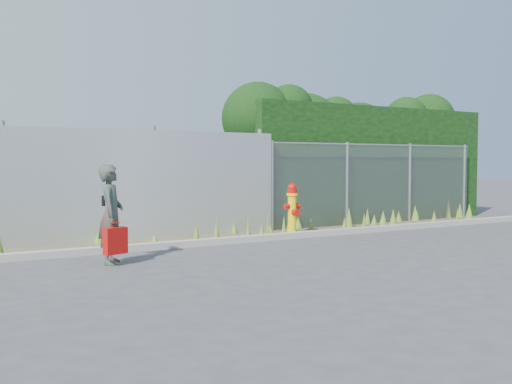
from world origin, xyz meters
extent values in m
plane|color=#3E3E41|center=(0.00, 0.00, 0.00)|extent=(80.00, 80.00, 0.00)
cube|color=gray|center=(0.00, 1.80, 0.06)|extent=(16.00, 0.22, 0.12)
cube|color=#4C452B|center=(0.00, 2.40, 0.01)|extent=(16.00, 1.20, 0.01)
cone|color=#4C7021|center=(-2.09, 2.03, 0.11)|extent=(0.24, 0.24, 0.22)
cone|color=#4C7021|center=(-1.22, 2.10, 0.19)|extent=(0.14, 0.14, 0.38)
cone|color=#4C7021|center=(1.96, 2.77, 0.13)|extent=(0.10, 0.10, 0.26)
cone|color=#4C7021|center=(3.96, 2.19, 0.22)|extent=(0.21, 0.21, 0.44)
cone|color=#4C7021|center=(1.71, 2.94, 0.14)|extent=(0.23, 0.23, 0.29)
cone|color=#4C7021|center=(6.75, 2.27, 0.23)|extent=(0.23, 0.23, 0.45)
cone|color=#4C7021|center=(0.37, 2.07, 0.24)|extent=(0.08, 0.08, 0.48)
cone|color=#4C7021|center=(-2.87, 2.90, 0.15)|extent=(0.19, 0.19, 0.30)
cone|color=#4C7021|center=(4.93, 3.01, 0.15)|extent=(0.20, 0.20, 0.31)
cone|color=#4C7021|center=(2.93, 2.58, 0.24)|extent=(0.21, 0.21, 0.48)
cone|color=#4C7021|center=(6.84, 3.04, 0.27)|extent=(0.15, 0.15, 0.54)
cone|color=#4C7021|center=(-0.81, 2.05, 0.24)|extent=(0.14, 0.14, 0.48)
cone|color=#4C7021|center=(3.83, 2.72, 0.13)|extent=(0.17, 0.17, 0.27)
cone|color=#4C7021|center=(7.23, 2.98, 0.21)|extent=(0.19, 0.19, 0.42)
cone|color=#4C7021|center=(3.80, 2.37, 0.20)|extent=(0.21, 0.21, 0.39)
cone|color=#4C7021|center=(0.23, 2.64, 0.20)|extent=(0.09, 0.09, 0.41)
cone|color=#4C7021|center=(0.07, 2.96, 0.14)|extent=(0.14, 0.14, 0.29)
cone|color=#4C7021|center=(5.49, 2.98, 0.21)|extent=(0.20, 0.20, 0.41)
cone|color=#4C7021|center=(-2.72, 2.33, 0.22)|extent=(0.23, 0.23, 0.45)
cone|color=#4C7021|center=(0.86, 2.22, 0.21)|extent=(0.11, 0.11, 0.42)
cone|color=#4C7021|center=(5.45, 2.29, 0.16)|extent=(0.15, 0.15, 0.33)
cone|color=#4C7021|center=(1.28, 2.61, 0.24)|extent=(0.19, 0.19, 0.48)
cone|color=#4C7021|center=(3.81, 2.94, 0.21)|extent=(0.16, 0.16, 0.41)
cone|color=#4C7021|center=(3.40, 2.59, 0.17)|extent=(0.10, 0.10, 0.33)
cone|color=#4C7021|center=(5.50, 2.93, 0.14)|extent=(0.15, 0.15, 0.29)
cone|color=#4C7021|center=(6.84, 2.73, 0.15)|extent=(0.09, 0.09, 0.30)
cone|color=#4C7021|center=(2.79, 2.57, 0.13)|extent=(0.12, 0.12, 0.26)
cone|color=#4C7021|center=(0.25, 2.12, 0.14)|extent=(0.14, 0.14, 0.29)
cone|color=#4C7021|center=(0.68, 2.48, 0.11)|extent=(0.17, 0.17, 0.22)
cube|color=#B0B2B7|center=(-3.25, 3.00, 1.10)|extent=(8.50, 0.08, 2.20)
cylinder|color=gray|center=(-4.50, 3.12, 1.15)|extent=(0.10, 0.10, 2.30)
cylinder|color=gray|center=(-1.70, 3.12, 1.15)|extent=(0.10, 0.10, 2.30)
cylinder|color=gray|center=(0.80, 3.12, 1.15)|extent=(0.10, 0.10, 2.30)
cube|color=gray|center=(4.25, 3.00, 1.00)|extent=(6.50, 0.03, 2.00)
cylinder|color=gray|center=(4.25, 3.00, 2.00)|extent=(6.50, 0.04, 0.04)
cylinder|color=gray|center=(1.05, 3.00, 1.02)|extent=(0.07, 0.07, 2.05)
cylinder|color=gray|center=(3.20, 3.00, 1.02)|extent=(0.07, 0.07, 2.05)
cylinder|color=gray|center=(5.30, 3.00, 1.02)|extent=(0.07, 0.07, 2.05)
cylinder|color=gray|center=(7.40, 3.00, 1.02)|extent=(0.07, 0.07, 2.05)
cube|color=black|center=(4.55, 4.00, 1.50)|extent=(7.30, 1.60, 3.00)
sphere|color=black|center=(1.36, 4.17, 2.63)|extent=(1.76, 1.76, 1.76)
sphere|color=black|center=(2.13, 3.95, 2.87)|extent=(1.22, 1.22, 1.22)
sphere|color=black|center=(2.86, 4.22, 2.50)|extent=(1.66, 1.66, 1.66)
sphere|color=black|center=(3.67, 4.05, 2.69)|extent=(1.17, 1.17, 1.17)
sphere|color=black|center=(4.64, 4.26, 2.39)|extent=(1.63, 1.63, 1.63)
sphere|color=black|center=(5.46, 3.81, 2.34)|extent=(1.24, 1.24, 1.24)
sphere|color=black|center=(6.16, 4.01, 2.80)|extent=(1.23, 1.23, 1.23)
sphere|color=black|center=(7.00, 3.97, 2.78)|extent=(1.51, 1.51, 1.51)
cylinder|color=yellow|center=(1.06, 2.20, 0.03)|extent=(0.28, 0.28, 0.06)
cylinder|color=yellow|center=(1.06, 2.20, 0.43)|extent=(0.18, 0.18, 0.86)
cylinder|color=yellow|center=(1.06, 2.20, 0.88)|extent=(0.24, 0.24, 0.05)
cylinder|color=#B20F0A|center=(1.06, 2.20, 0.95)|extent=(0.21, 0.21, 0.10)
sphere|color=#B20F0A|center=(1.06, 2.20, 1.02)|extent=(0.19, 0.19, 0.19)
cylinder|color=#B20F0A|center=(1.06, 2.20, 1.12)|extent=(0.05, 0.05, 0.05)
cylinder|color=#B20F0A|center=(0.92, 2.20, 0.62)|extent=(0.10, 0.11, 0.11)
cylinder|color=#B20F0A|center=(1.20, 2.20, 0.62)|extent=(0.10, 0.11, 0.11)
cylinder|color=#B20F0A|center=(1.06, 2.06, 0.50)|extent=(0.15, 0.12, 0.15)
imported|color=#106956|center=(-3.25, 0.77, 0.77)|extent=(0.56, 0.66, 1.53)
cube|color=#9E0A09|center=(-3.25, 0.54, 0.38)|extent=(0.36, 0.13, 0.40)
cylinder|color=#9E0A09|center=(-3.25, 0.54, 0.65)|extent=(0.17, 0.02, 0.02)
cube|color=black|center=(-3.20, 1.00, 0.96)|extent=(0.22, 0.09, 0.16)
camera|label=1|loc=(-5.70, -7.88, 1.56)|focal=40.00mm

